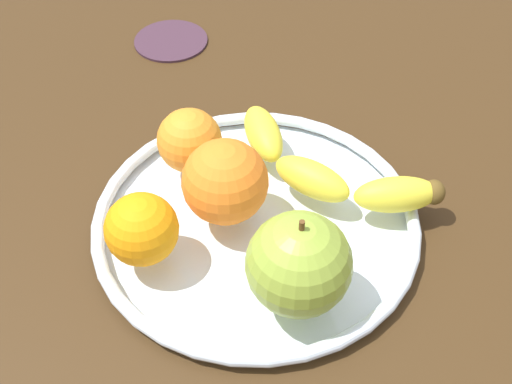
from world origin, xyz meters
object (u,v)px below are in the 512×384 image
banana (326,169)px  orange_back_right (189,140)px  apple (299,264)px  ambient_coaster (171,40)px  orange_front_left (225,182)px  orange_center (142,229)px  fruit_bowl (256,221)px

banana → orange_back_right: orange_back_right is taller
apple → ambient_coaster: bearing=161.9°
ambient_coaster → banana: bearing=-4.3°
orange_front_left → ambient_coaster: (-28.38, 11.98, -5.31)cm
orange_back_right → ambient_coaster: size_ratio=0.68×
orange_center → orange_back_right: same height
fruit_bowl → ambient_coaster: 32.01cm
banana → ambient_coaster: size_ratio=2.37×
banana → ambient_coaster: 31.21cm
banana → orange_center: size_ratio=3.44×
orange_center → orange_back_right: size_ratio=1.01×
orange_center → ambient_coaster: (-28.07, 20.25, -4.61)cm
orange_front_left → orange_back_right: size_ratio=1.24×
orange_front_left → ambient_coaster: bearing=157.1°
orange_center → ambient_coaster: bearing=144.2°
apple → orange_back_right: 18.13cm
banana → orange_front_left: size_ratio=2.80×
apple → ambient_coaster: apple is taller
banana → orange_front_left: 10.20cm
fruit_bowl → orange_front_left: bearing=-136.9°
orange_center → orange_back_right: bearing=126.2°
fruit_bowl → orange_center: (-2.30, -10.12, 3.99)cm
fruit_bowl → orange_front_left: (-1.98, -1.86, 4.70)cm
apple → orange_center: apple is taller
fruit_bowl → ambient_coaster: fruit_bowl is taller
apple → orange_front_left: (-10.95, 0.89, -0.36)cm
orange_back_right → ambient_coaster: bearing=152.6°
orange_back_right → orange_center: bearing=-53.8°
apple → orange_back_right: bearing=174.2°
fruit_bowl → banana: 8.20cm
orange_front_left → ambient_coaster: 31.26cm
apple → orange_front_left: bearing=175.3°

